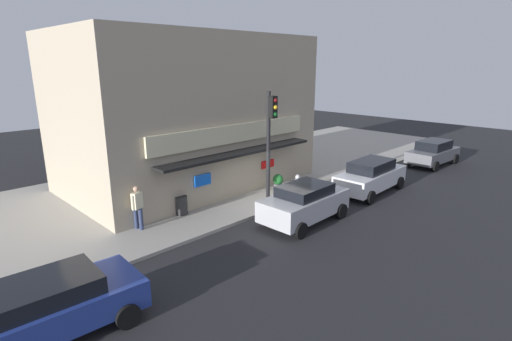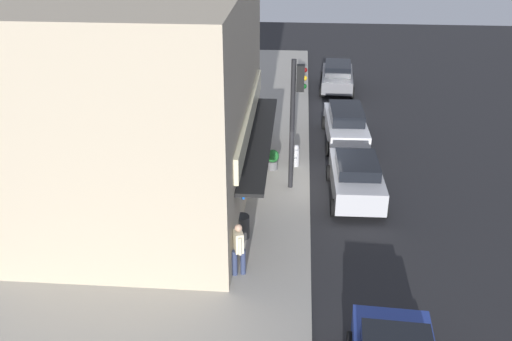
{
  "view_description": "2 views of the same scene",
  "coord_description": "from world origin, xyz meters",
  "px_view_note": "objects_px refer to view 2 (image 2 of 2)",
  "views": [
    {
      "loc": [
        -12.63,
        -11.04,
        6.37
      ],
      "look_at": [
        -1.04,
        0.59,
        1.86
      ],
      "focal_mm": 27.46,
      "sensor_mm": 36.0,
      "label": 1
    },
    {
      "loc": [
        -19.88,
        0.56,
        10.48
      ],
      "look_at": [
        -1.05,
        2.03,
        1.26
      ],
      "focal_mm": 39.93,
      "sensor_mm": 36.0,
      "label": 2
    }
  ],
  "objects_px": {
    "parked_car_grey": "(337,76)",
    "trash_can": "(242,227)",
    "parked_car_white": "(346,125)",
    "parked_car_silver": "(356,178)",
    "pedestrian": "(239,248)",
    "fire_hydrant": "(296,156)",
    "traffic_light": "(295,108)",
    "potted_plant_by_doorway": "(273,159)"
  },
  "relations": [
    {
      "from": "pedestrian",
      "to": "parked_car_grey",
      "type": "height_order",
      "value": "pedestrian"
    },
    {
      "from": "traffic_light",
      "to": "fire_hydrant",
      "type": "distance_m",
      "value": 3.4
    },
    {
      "from": "fire_hydrant",
      "to": "parked_car_grey",
      "type": "bearing_deg",
      "value": -11.66
    },
    {
      "from": "parked_car_white",
      "to": "parked_car_silver",
      "type": "xyz_separation_m",
      "value": [
        -5.45,
        -0.05,
        -0.02
      ]
    },
    {
      "from": "parked_car_silver",
      "to": "parked_car_grey",
      "type": "xyz_separation_m",
      "value": [
        13.34,
        0.04,
        -0.02
      ]
    },
    {
      "from": "parked_car_silver",
      "to": "fire_hydrant",
      "type": "bearing_deg",
      "value": 44.09
    },
    {
      "from": "trash_can",
      "to": "pedestrian",
      "type": "bearing_deg",
      "value": -176.42
    },
    {
      "from": "traffic_light",
      "to": "trash_can",
      "type": "xyz_separation_m",
      "value": [
        -3.75,
        1.64,
        -2.85
      ]
    },
    {
      "from": "fire_hydrant",
      "to": "parked_car_silver",
      "type": "xyz_separation_m",
      "value": [
        -2.38,
        -2.3,
        0.25
      ]
    },
    {
      "from": "fire_hydrant",
      "to": "parked_car_grey",
      "type": "height_order",
      "value": "parked_car_grey"
    },
    {
      "from": "potted_plant_by_doorway",
      "to": "parked_car_silver",
      "type": "height_order",
      "value": "parked_car_silver"
    },
    {
      "from": "trash_can",
      "to": "parked_car_white",
      "type": "distance_m",
      "value": 9.62
    },
    {
      "from": "trash_can",
      "to": "parked_car_grey",
      "type": "height_order",
      "value": "parked_car_grey"
    },
    {
      "from": "parked_car_white",
      "to": "parked_car_grey",
      "type": "bearing_deg",
      "value": -0.1
    },
    {
      "from": "traffic_light",
      "to": "fire_hydrant",
      "type": "xyz_separation_m",
      "value": [
        1.94,
        -0.07,
        -2.79
      ]
    },
    {
      "from": "pedestrian",
      "to": "parked_car_grey",
      "type": "bearing_deg",
      "value": -11.61
    },
    {
      "from": "fire_hydrant",
      "to": "parked_car_silver",
      "type": "height_order",
      "value": "parked_car_silver"
    },
    {
      "from": "pedestrian",
      "to": "parked_car_white",
      "type": "xyz_separation_m",
      "value": [
        10.83,
        -3.83,
        -0.23
      ]
    },
    {
      "from": "fire_hydrant",
      "to": "potted_plant_by_doorway",
      "type": "relative_size",
      "value": 1.12
    },
    {
      "from": "potted_plant_by_doorway",
      "to": "parked_car_grey",
      "type": "height_order",
      "value": "parked_car_grey"
    },
    {
      "from": "fire_hydrant",
      "to": "parked_car_silver",
      "type": "relative_size",
      "value": 0.24
    },
    {
      "from": "pedestrian",
      "to": "parked_car_white",
      "type": "distance_m",
      "value": 11.49
    },
    {
      "from": "potted_plant_by_doorway",
      "to": "parked_car_grey",
      "type": "distance_m",
      "value": 11.8
    },
    {
      "from": "pedestrian",
      "to": "parked_car_grey",
      "type": "xyz_separation_m",
      "value": [
        18.72,
        -3.85,
        -0.26
      ]
    },
    {
      "from": "potted_plant_by_doorway",
      "to": "traffic_light",
      "type": "bearing_deg",
      "value": -150.53
    },
    {
      "from": "pedestrian",
      "to": "parked_car_white",
      "type": "height_order",
      "value": "pedestrian"
    },
    {
      "from": "traffic_light",
      "to": "parked_car_silver",
      "type": "relative_size",
      "value": 1.26
    },
    {
      "from": "parked_car_grey",
      "to": "parked_car_silver",
      "type": "bearing_deg",
      "value": -179.84
    },
    {
      "from": "fire_hydrant",
      "to": "parked_car_silver",
      "type": "distance_m",
      "value": 3.32
    },
    {
      "from": "traffic_light",
      "to": "pedestrian",
      "type": "distance_m",
      "value": 6.43
    },
    {
      "from": "fire_hydrant",
      "to": "parked_car_white",
      "type": "distance_m",
      "value": 3.82
    },
    {
      "from": "trash_can",
      "to": "fire_hydrant",
      "type": "bearing_deg",
      "value": -16.74
    },
    {
      "from": "traffic_light",
      "to": "parked_car_white",
      "type": "xyz_separation_m",
      "value": [
        5.02,
        -2.32,
        -2.53
      ]
    },
    {
      "from": "pedestrian",
      "to": "potted_plant_by_doorway",
      "type": "bearing_deg",
      "value": -4.86
    },
    {
      "from": "trash_can",
      "to": "parked_car_silver",
      "type": "relative_size",
      "value": 0.2
    },
    {
      "from": "pedestrian",
      "to": "potted_plant_by_doorway",
      "type": "height_order",
      "value": "pedestrian"
    },
    {
      "from": "pedestrian",
      "to": "traffic_light",
      "type": "bearing_deg",
      "value": -14.6
    },
    {
      "from": "traffic_light",
      "to": "parked_car_white",
      "type": "height_order",
      "value": "traffic_light"
    },
    {
      "from": "parked_car_grey",
      "to": "trash_can",
      "type": "bearing_deg",
      "value": 166.58
    },
    {
      "from": "trash_can",
      "to": "potted_plant_by_doorway",
      "type": "height_order",
      "value": "potted_plant_by_doorway"
    },
    {
      "from": "parked_car_white",
      "to": "pedestrian",
      "type": "bearing_deg",
      "value": 160.51
    },
    {
      "from": "fire_hydrant",
      "to": "pedestrian",
      "type": "relative_size",
      "value": 0.55
    }
  ]
}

